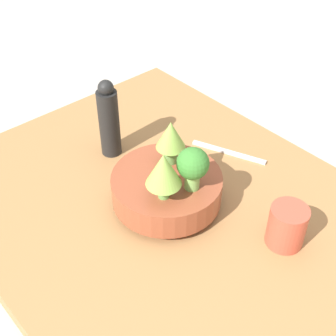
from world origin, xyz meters
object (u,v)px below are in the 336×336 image
bowl (168,187)px  fork (229,152)px  pepper_mill (109,120)px  cup (287,226)px

bowl → fork: bearing=-82.5°
pepper_mill → fork: (-0.17, -0.19, -0.08)m
bowl → fork: size_ratio=1.31×
cup → bowl: bearing=22.8°
bowl → pepper_mill: pepper_mill is taller
pepper_mill → cup: bearing=-169.6°
bowl → pepper_mill: (0.20, -0.01, 0.05)m
pepper_mill → bowl: bearing=176.4°
bowl → pepper_mill: 0.21m
bowl → cup: (-0.21, -0.09, 0.00)m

